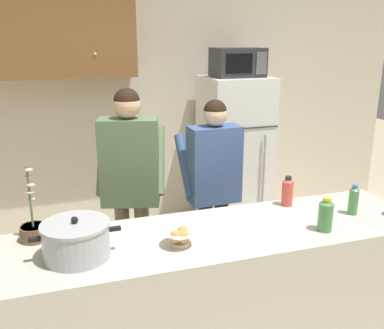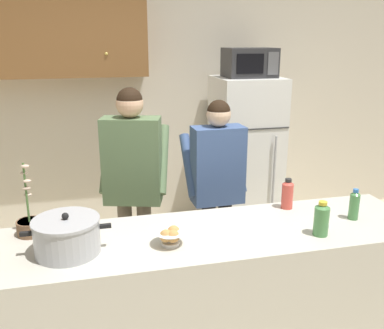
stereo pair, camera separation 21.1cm
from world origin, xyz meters
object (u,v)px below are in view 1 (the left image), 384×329
potted_orchid (34,229)px  refrigerator (234,155)px  person_near_pot (130,173)px  bottle_near_edge (326,215)px  person_by_sink (214,176)px  bottle_far_corner (353,200)px  cooking_pot (76,240)px  bread_bowl (180,237)px  microwave (238,62)px  bottle_mid_counter (288,191)px

potted_orchid → refrigerator: bearing=40.5°
person_near_pot → bottle_near_edge: 1.42m
refrigerator → person_near_pot: bearing=-142.0°
person_by_sink → bottle_far_corner: size_ratio=7.95×
cooking_pot → bread_bowl: cooking_pot is taller
cooking_pot → bottle_near_edge: cooking_pot is taller
bread_bowl → bottle_far_corner: bearing=3.8°
person_by_sink → cooking_pot: bearing=-140.5°
refrigerator → person_by_sink: 1.18m
refrigerator → cooking_pot: bearing=-131.7°
refrigerator → person_by_sink: refrigerator is taller
microwave → bread_bowl: (-1.15, -1.92, -0.80)m
bottle_far_corner → refrigerator: bearing=90.5°
refrigerator → bottle_far_corner: bearing=-89.5°
bread_bowl → bottle_far_corner: size_ratio=0.93×
potted_orchid → bread_bowl: bearing=-22.6°
bottle_near_edge → bottle_far_corner: bottle_near_edge is taller
person_by_sink → bottle_mid_counter: bearing=-63.8°
bread_bowl → bottle_far_corner: (1.17, 0.08, 0.04)m
microwave → person_by_sink: (-0.61, -0.98, -0.80)m
microwave → bread_bowl: bearing=-121.0°
person_near_pot → bottle_mid_counter: size_ratio=8.16×
bread_bowl → refrigerator: bearing=59.3°
cooking_pot → bottle_mid_counter: size_ratio=2.23×
microwave → person_near_pot: 1.74m
person_by_sink → bread_bowl: bearing=-120.1°
bottle_near_edge → bottle_far_corner: bearing=26.2°
person_by_sink → cooking_pot: size_ratio=3.42×
person_by_sink → person_near_pot: bearing=178.1°
refrigerator → microwave: (0.00, -0.02, 0.95)m
potted_orchid → person_by_sink: bearing=25.7°
refrigerator → potted_orchid: size_ratio=3.83×
bottle_near_edge → bottle_mid_counter: size_ratio=1.00×
cooking_pot → person_near_pot: bearing=64.6°
microwave → cooking_pot: size_ratio=1.05×
person_near_pot → bread_bowl: size_ratio=9.18×
cooking_pot → bottle_far_corner: 1.71m
cooking_pot → bottle_near_edge: size_ratio=2.23×
person_by_sink → bottle_far_corner: 1.07m
refrigerator → bottle_mid_counter: 1.65m
refrigerator → bottle_far_corner: (0.02, -1.87, 0.20)m
bottle_mid_counter → person_by_sink: bearing=116.2°
cooking_pot → microwave: bearing=48.0°
cooking_pot → bread_bowl: bearing=-4.8°
microwave → bottle_far_corner: size_ratio=2.44×
bread_bowl → person_by_sink: bearing=59.9°
refrigerator → cooking_pot: (-1.69, -1.90, 0.20)m
bread_bowl → bottle_near_edge: bearing=-5.2°
microwave → potted_orchid: microwave is taller
bottle_mid_counter → bread_bowl: bearing=-158.4°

